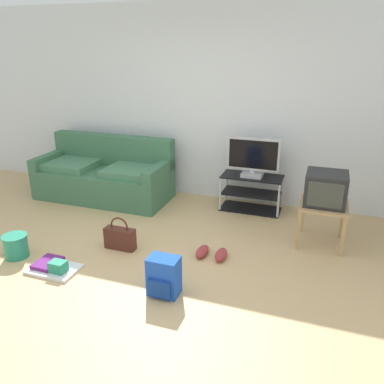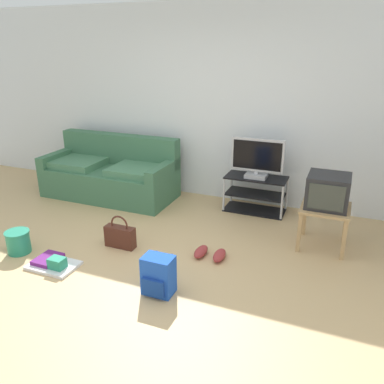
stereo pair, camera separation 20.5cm
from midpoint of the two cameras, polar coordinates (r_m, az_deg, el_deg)
The scene contains 12 objects.
ground_plane at distance 3.98m, azimuth -7.84°, elevation -12.24°, with size 9.00×9.80×0.02m, color tan.
wall_back at distance 5.65m, azimuth 4.14°, elevation 12.53°, with size 9.00×0.10×2.70m, color silver.
couch at distance 5.96m, azimuth -10.73°, elevation 2.51°, with size 1.94×0.86×0.88m.
tv_stand at distance 5.40m, azimuth 10.28°, elevation -0.30°, with size 0.81×0.39×0.49m.
flat_tv at distance 5.22m, azimuth 10.58°, elevation 4.78°, with size 0.70×0.22×0.52m.
side_table at distance 4.59m, azimuth 20.00°, elevation -2.94°, with size 0.52×0.52×0.48m.
crt_tv at distance 4.51m, azimuth 20.41°, elevation 0.13°, with size 0.44×0.43×0.36m.
backpack at distance 3.63m, azimuth -3.27°, elevation -12.06°, with size 0.28×0.26×0.37m.
handbag at distance 4.47m, azimuth -9.13°, elevation -6.34°, with size 0.35×0.12×0.38m.
cleaning_bucket at distance 4.66m, azimuth -22.83°, elevation -6.62°, with size 0.26×0.26×0.25m.
sneakers_pair at distance 4.25m, azimuth 4.05°, elevation -8.94°, with size 0.34×0.27×0.09m.
floor_tray at distance 4.29m, azimuth -18.30°, elevation -9.82°, with size 0.49×0.34×0.14m.
Camera 2 is at (1.85, -2.83, 2.14)m, focal length 36.64 mm.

